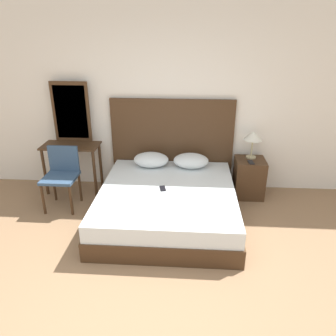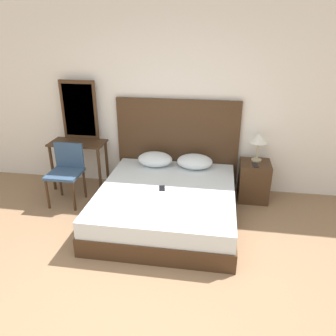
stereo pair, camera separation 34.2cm
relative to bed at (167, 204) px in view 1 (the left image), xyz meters
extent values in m
plane|color=#8C6B4C|center=(-0.13, -1.74, -0.22)|extent=(16.00, 16.00, 0.00)
cube|color=white|center=(-0.13, 1.06, 1.13)|extent=(10.00, 0.06, 2.70)
cube|color=#422B19|center=(0.00, 0.00, -0.10)|extent=(1.76, 1.93, 0.23)
cube|color=silver|center=(0.00, 0.00, 0.12)|extent=(1.72, 1.89, 0.21)
cube|color=#422B19|center=(0.00, 0.99, 0.48)|extent=(1.85, 0.05, 1.40)
ellipsoid|color=silver|center=(-0.29, 0.73, 0.33)|extent=(0.52, 0.38, 0.21)
ellipsoid|color=silver|center=(0.29, 0.73, 0.33)|extent=(0.52, 0.38, 0.21)
cube|color=black|center=(-0.06, 0.00, 0.23)|extent=(0.10, 0.16, 0.01)
cube|color=#422B19|center=(1.17, 0.75, 0.07)|extent=(0.43, 0.43, 0.58)
cylinder|color=tan|center=(1.18, 0.83, 0.37)|extent=(0.15, 0.15, 0.02)
cylinder|color=tan|center=(1.18, 0.83, 0.51)|extent=(0.02, 0.02, 0.26)
cone|color=silver|center=(1.18, 0.83, 0.70)|extent=(0.27, 0.27, 0.13)
cube|color=black|center=(1.15, 0.64, 0.36)|extent=(0.08, 0.16, 0.01)
cube|color=#422B19|center=(-1.50, 0.74, 0.51)|extent=(0.84, 0.42, 0.02)
cylinder|color=#422B19|center=(-1.88, 0.57, 0.14)|extent=(0.04, 0.04, 0.72)
cylinder|color=#422B19|center=(-1.12, 0.57, 0.14)|extent=(0.04, 0.04, 0.72)
cylinder|color=#422B19|center=(-1.88, 0.91, 0.14)|extent=(0.04, 0.04, 0.72)
cylinder|color=#422B19|center=(-1.12, 0.91, 0.14)|extent=(0.04, 0.04, 0.72)
cube|color=#422B19|center=(-1.50, 0.93, 0.97)|extent=(0.56, 0.03, 0.90)
cube|color=#B2BCC6|center=(-1.50, 0.92, 0.97)|extent=(0.47, 0.01, 0.79)
cube|color=#334C6B|center=(-1.49, 0.20, 0.24)|extent=(0.44, 0.45, 0.04)
cube|color=#334C6B|center=(-1.49, 0.40, 0.44)|extent=(0.42, 0.04, 0.37)
cylinder|color=#422B19|center=(-1.68, 0.01, 0.00)|extent=(0.04, 0.04, 0.44)
cylinder|color=#422B19|center=(-1.30, 0.01, 0.00)|extent=(0.04, 0.04, 0.44)
cylinder|color=#422B19|center=(-1.68, 0.39, 0.00)|extent=(0.04, 0.04, 0.44)
cylinder|color=#422B19|center=(-1.30, 0.39, 0.00)|extent=(0.04, 0.04, 0.44)
camera|label=1|loc=(0.27, -3.74, 2.14)|focal=35.00mm
camera|label=2|loc=(0.61, -3.70, 2.14)|focal=35.00mm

